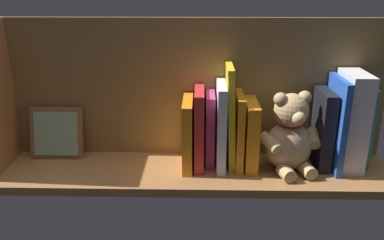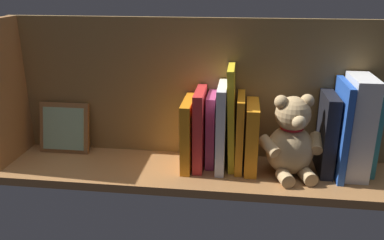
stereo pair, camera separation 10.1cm
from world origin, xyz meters
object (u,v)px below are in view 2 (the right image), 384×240
at_px(teddy_bear, 291,140).
at_px(picture_frame_leaning, 64,128).
at_px(book_0, 371,132).
at_px(dictionary_thick_white, 357,127).

relative_size(teddy_bear, picture_frame_leaning, 1.46).
bearing_deg(picture_frame_leaning, book_0, 178.39).
distance_m(teddy_bear, picture_frame_leaning, 0.63).
bearing_deg(dictionary_thick_white, teddy_bear, 9.69).
height_order(dictionary_thick_white, picture_frame_leaning, dictionary_thick_white).
xyz_separation_m(dictionary_thick_white, teddy_bear, (0.16, 0.03, -0.03)).
bearing_deg(dictionary_thick_white, book_0, -158.38).
relative_size(dictionary_thick_white, teddy_bear, 1.20).
relative_size(book_0, dictionary_thick_white, 0.85).
bearing_deg(book_0, picture_frame_leaning, -1.61).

